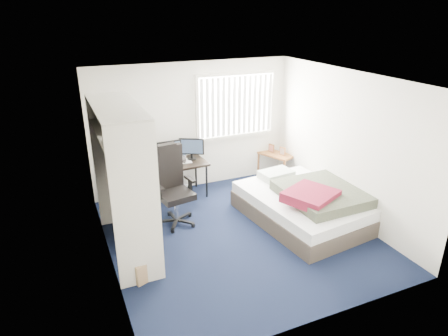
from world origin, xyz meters
name	(u,v)px	position (x,y,z in m)	size (l,w,h in m)	color
ground	(239,234)	(0.00, 0.00, 0.00)	(4.20, 4.20, 0.00)	black
room_shell	(240,146)	(0.00, 0.00, 1.51)	(4.20, 4.20, 4.20)	silver
window_assembly	(236,106)	(0.90, 2.04, 1.60)	(1.72, 0.09, 1.32)	white
closet	(124,167)	(-1.67, 0.27, 1.35)	(0.64, 1.84, 2.22)	beige
desk	(169,162)	(-0.62, 1.76, 0.73)	(1.44, 0.72, 1.15)	black
office_chair	(173,194)	(-0.83, 0.83, 0.52)	(0.74, 0.74, 1.35)	black
footstool	(183,185)	(-0.33, 1.85, 0.17)	(0.29, 0.24, 0.22)	white
nightstand	(276,156)	(1.75, 1.85, 0.46)	(0.66, 0.85, 0.71)	brown
bed	(306,204)	(1.27, -0.02, 0.30)	(1.87, 2.35, 0.71)	#40372E
pine_box	(144,268)	(-1.65, -0.47, 0.14)	(0.38, 0.29, 0.29)	#A18250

